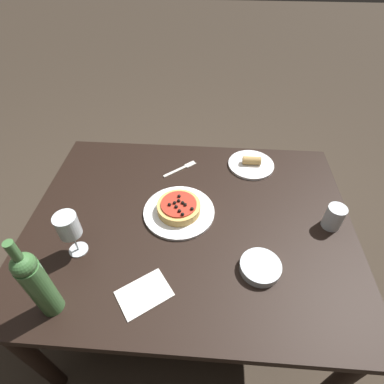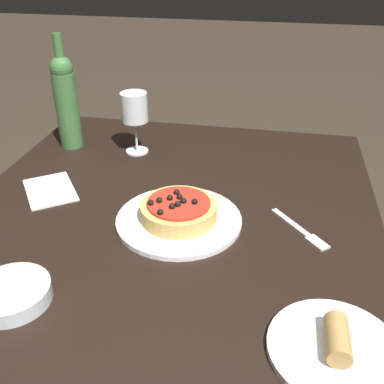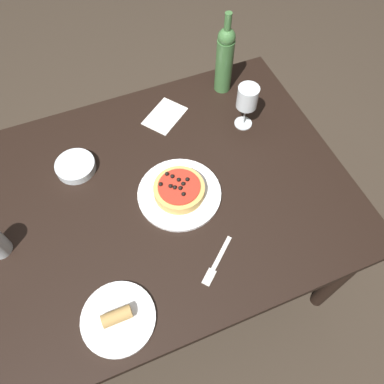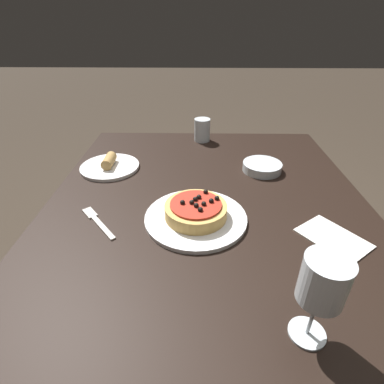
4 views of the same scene
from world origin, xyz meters
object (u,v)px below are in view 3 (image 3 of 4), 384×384
at_px(dinner_plate, 179,194).
at_px(fork, 216,263).
at_px(side_plate, 118,318).
at_px(pizza, 179,189).
at_px(side_bowl, 76,166).
at_px(wine_glass, 247,99).
at_px(dining_table, 165,202).
at_px(wine_bottle, 225,58).

bearing_deg(dinner_plate, fork, 93.08).
bearing_deg(dinner_plate, side_plate, 45.95).
height_order(fork, side_plate, side_plate).
distance_m(pizza, side_bowl, 0.39).
bearing_deg(pizza, fork, 93.11).
distance_m(wine_glass, fork, 0.60).
bearing_deg(dining_table, side_plate, 53.49).
relative_size(dinner_plate, side_plate, 1.33).
bearing_deg(fork, dining_table, -118.95).
bearing_deg(pizza, wine_glass, -149.21).
xyz_separation_m(dining_table, fork, (-0.06, 0.31, 0.08)).
xyz_separation_m(side_bowl, fork, (-0.32, 0.52, -0.01)).
xyz_separation_m(dining_table, side_bowl, (0.26, -0.21, 0.10)).
bearing_deg(wine_bottle, dining_table, 43.77).
xyz_separation_m(pizza, wine_glass, (-0.35, -0.21, 0.10)).
distance_m(wine_glass, wine_bottle, 0.21).
height_order(dinner_plate, wine_glass, wine_glass).
distance_m(dinner_plate, wine_bottle, 0.57).
xyz_separation_m(pizza, fork, (-0.02, 0.28, -0.03)).
bearing_deg(dinner_plate, pizza, -61.63).
distance_m(wine_bottle, side_bowl, 0.69).
xyz_separation_m(pizza, side_plate, (0.31, 0.32, -0.02)).
xyz_separation_m(dinner_plate, fork, (-0.01, 0.28, -0.00)).
height_order(dining_table, wine_bottle, wine_bottle).
distance_m(side_bowl, side_plate, 0.56).
bearing_deg(fork, side_plate, -32.14).
height_order(wine_glass, wine_bottle, wine_bottle).
height_order(dining_table, wine_glass, wine_glass).
bearing_deg(fork, side_bowl, -98.50).
relative_size(wine_bottle, side_bowl, 2.38).
xyz_separation_m(wine_glass, side_bowl, (0.65, -0.03, -0.12)).
bearing_deg(side_bowl, dinner_plate, 141.64).
height_order(dinner_plate, pizza, pizza).
distance_m(pizza, wine_glass, 0.42).
height_order(pizza, side_bowl, pizza).
bearing_deg(dinner_plate, side_bowl, -38.36).
height_order(wine_bottle, side_plate, wine_bottle).
xyz_separation_m(pizza, wine_bottle, (-0.35, -0.42, 0.11)).
bearing_deg(wine_glass, side_bowl, -3.01).
bearing_deg(wine_glass, wine_bottle, -91.82).
relative_size(pizza, side_plate, 0.81).
relative_size(dinner_plate, wine_bottle, 0.85).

